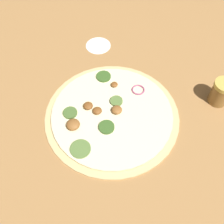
% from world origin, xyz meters
% --- Properties ---
extents(ground_plane, '(3.00, 3.00, 0.00)m').
position_xyz_m(ground_plane, '(0.00, 0.00, 0.00)').
color(ground_plane, '#9E703F').
extents(pizza, '(0.37, 0.37, 0.03)m').
position_xyz_m(pizza, '(-0.00, 0.00, 0.01)').
color(pizza, '#D6B77A').
rests_on(pizza, ground_plane).
extents(spice_jar, '(0.06, 0.06, 0.08)m').
position_xyz_m(spice_jar, '(0.14, -0.27, 0.04)').
color(spice_jar, olive).
rests_on(spice_jar, ground_plane).
extents(flour_patch, '(0.08, 0.08, 0.00)m').
position_xyz_m(flour_patch, '(0.26, 0.13, 0.00)').
color(flour_patch, white).
rests_on(flour_patch, ground_plane).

